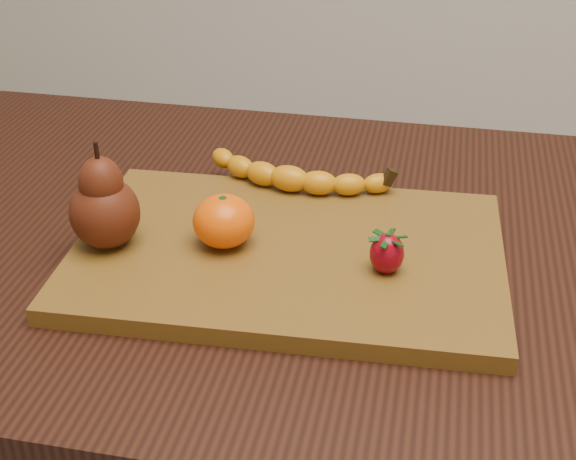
% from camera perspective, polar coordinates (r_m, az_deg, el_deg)
% --- Properties ---
extents(table, '(1.00, 0.70, 0.76)m').
position_cam_1_polar(table, '(0.97, -2.63, -5.08)').
color(table, black).
rests_on(table, ground).
extents(cutting_board, '(0.46, 0.32, 0.02)m').
position_cam_1_polar(cutting_board, '(0.85, 0.00, -1.73)').
color(cutting_board, brown).
rests_on(cutting_board, table).
extents(banana, '(0.21, 0.08, 0.03)m').
position_cam_1_polar(banana, '(0.95, 0.09, 3.68)').
color(banana, orange).
rests_on(banana, cutting_board).
extents(pear, '(0.09, 0.09, 0.11)m').
position_cam_1_polar(pear, '(0.85, -13.05, 2.42)').
color(pear, '#4E1D0C').
rests_on(pear, cutting_board).
extents(mandarin, '(0.07, 0.07, 0.06)m').
position_cam_1_polar(mandarin, '(0.84, -4.59, 0.64)').
color(mandarin, '#FB5702').
rests_on(mandarin, cutting_board).
extents(strawberry, '(0.04, 0.04, 0.04)m').
position_cam_1_polar(strawberry, '(0.80, 7.05, -1.57)').
color(strawberry, maroon).
rests_on(strawberry, cutting_board).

